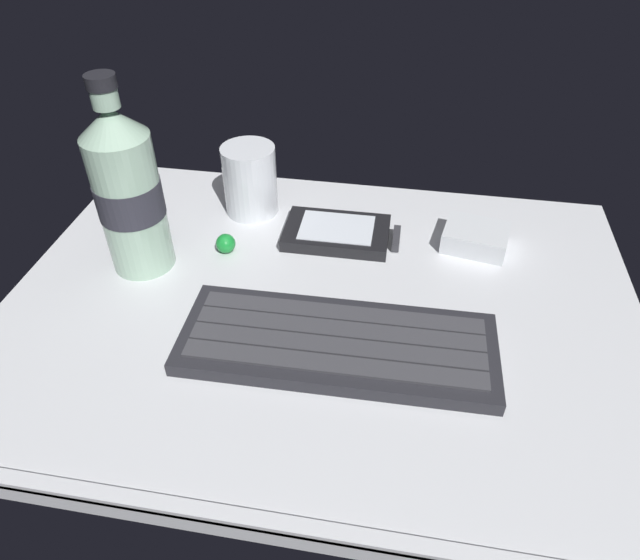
# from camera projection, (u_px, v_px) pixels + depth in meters

# --- Properties ---
(ground_plane) EXTENTS (0.64, 0.48, 0.03)m
(ground_plane) POSITION_uv_depth(u_px,v_px,m) (320.00, 311.00, 0.58)
(ground_plane) COLOR silver
(keyboard) EXTENTS (0.29, 0.12, 0.02)m
(keyboard) POSITION_uv_depth(u_px,v_px,m) (337.00, 343.00, 0.52)
(keyboard) COLOR #232328
(keyboard) RESTS_ON ground_plane
(handheld_device) EXTENTS (0.13, 0.08, 0.02)m
(handheld_device) POSITION_uv_depth(u_px,v_px,m) (342.00, 233.00, 0.66)
(handheld_device) COLOR black
(handheld_device) RESTS_ON ground_plane
(juice_cup) EXTENTS (0.06, 0.06, 0.09)m
(juice_cup) POSITION_uv_depth(u_px,v_px,m) (250.00, 183.00, 0.69)
(juice_cup) COLOR silver
(juice_cup) RESTS_ON ground_plane
(water_bottle) EXTENTS (0.07, 0.07, 0.21)m
(water_bottle) POSITION_uv_depth(u_px,v_px,m) (128.00, 192.00, 0.57)
(water_bottle) COLOR #9EC1A8
(water_bottle) RESTS_ON ground_plane
(charger_block) EXTENTS (0.08, 0.07, 0.02)m
(charger_block) POSITION_uv_depth(u_px,v_px,m) (475.00, 237.00, 0.65)
(charger_block) COLOR silver
(charger_block) RESTS_ON ground_plane
(trackball_mouse) EXTENTS (0.02, 0.02, 0.02)m
(trackball_mouse) POSITION_uv_depth(u_px,v_px,m) (226.00, 243.00, 0.64)
(trackball_mouse) COLOR #198C33
(trackball_mouse) RESTS_ON ground_plane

